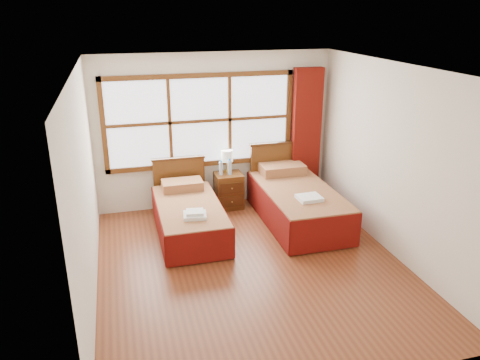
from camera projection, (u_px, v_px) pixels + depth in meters
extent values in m
plane|color=brown|center=(252.00, 266.00, 6.28)|extent=(4.50, 4.50, 0.00)
plane|color=white|center=(254.00, 68.00, 5.37)|extent=(4.50, 4.50, 0.00)
plane|color=silver|center=(215.00, 131.00, 7.86)|extent=(4.00, 0.00, 4.00)
plane|color=silver|center=(85.00, 190.00, 5.34)|extent=(0.00, 4.50, 4.50)
plane|color=silver|center=(394.00, 162.00, 6.31)|extent=(0.00, 4.50, 4.50)
cube|color=white|center=(200.00, 121.00, 7.71)|extent=(3.00, 0.02, 1.40)
cube|color=#573013|center=(202.00, 164.00, 7.95)|extent=(3.16, 0.06, 0.08)
cube|color=#573013|center=(199.00, 75.00, 7.43)|extent=(3.16, 0.06, 0.08)
cube|color=#573013|center=(103.00, 127.00, 7.31)|extent=(0.08, 0.06, 1.56)
cube|color=#573013|center=(288.00, 116.00, 8.06)|extent=(0.08, 0.06, 1.56)
cube|color=#573013|center=(170.00, 123.00, 7.57)|extent=(0.05, 0.05, 1.40)
cube|color=#573013|center=(230.00, 119.00, 7.81)|extent=(0.05, 0.05, 1.40)
cube|color=#573013|center=(200.00, 121.00, 7.69)|extent=(3.00, 0.05, 0.05)
cube|color=maroon|center=(306.00, 134.00, 8.17)|extent=(0.50, 0.16, 2.30)
cube|color=#40220D|center=(190.00, 226.00, 7.10)|extent=(0.82, 1.65, 0.27)
cube|color=maroon|center=(189.00, 212.00, 7.01)|extent=(0.92, 1.83, 0.22)
cube|color=maroon|center=(159.00, 223.00, 6.94)|extent=(0.03, 1.83, 0.46)
cube|color=maroon|center=(219.00, 216.00, 7.17)|extent=(0.03, 1.83, 0.46)
cube|color=maroon|center=(201.00, 248.00, 6.23)|extent=(0.92, 0.03, 0.46)
cube|color=maroon|center=(182.00, 185.00, 7.55)|extent=(0.65, 0.38, 0.14)
cube|color=#573013|center=(179.00, 184.00, 7.90)|extent=(0.86, 0.06, 0.90)
cube|color=#40220D|center=(178.00, 158.00, 7.74)|extent=(0.90, 0.08, 0.04)
cube|color=#40220D|center=(297.00, 213.00, 7.52)|extent=(0.95, 1.89, 0.31)
cube|color=maroon|center=(298.00, 197.00, 7.42)|extent=(1.06, 2.10, 0.26)
cube|color=maroon|center=(266.00, 209.00, 7.34)|extent=(0.03, 2.10, 0.52)
cube|color=maroon|center=(328.00, 202.00, 7.60)|extent=(0.03, 2.10, 0.52)
cube|color=maroon|center=(325.00, 234.00, 6.53)|extent=(1.06, 0.03, 0.52)
cube|color=maroon|center=(282.00, 169.00, 8.03)|extent=(0.74, 0.43, 0.16)
cube|color=#573013|center=(277.00, 172.00, 8.30)|extent=(0.99, 0.06, 1.03)
cube|color=#40220D|center=(278.00, 143.00, 8.12)|extent=(1.03, 0.08, 0.04)
cube|color=#573013|center=(229.00, 190.00, 8.03)|extent=(0.46, 0.41, 0.61)
cube|color=#40220D|center=(232.00, 202.00, 7.87)|extent=(0.40, 0.02, 0.18)
cube|color=#40220D|center=(232.00, 188.00, 7.79)|extent=(0.40, 0.02, 0.18)
sphere|color=#B2873C|center=(232.00, 202.00, 7.86)|extent=(0.03, 0.03, 0.03)
sphere|color=#B2873C|center=(232.00, 189.00, 7.77)|extent=(0.03, 0.03, 0.03)
cube|color=white|center=(195.00, 215.00, 6.55)|extent=(0.36, 0.32, 0.05)
cube|color=white|center=(195.00, 212.00, 6.54)|extent=(0.27, 0.24, 0.05)
cube|color=white|center=(309.00, 198.00, 6.96)|extent=(0.36, 0.32, 0.05)
cylinder|color=gold|center=(227.00, 171.00, 8.02)|extent=(0.12, 0.12, 0.02)
cylinder|color=gold|center=(227.00, 166.00, 7.99)|extent=(0.03, 0.03, 0.16)
cylinder|color=white|center=(227.00, 156.00, 7.93)|extent=(0.20, 0.20, 0.20)
cylinder|color=#A6BED6|center=(221.00, 168.00, 7.84)|extent=(0.07, 0.07, 0.22)
cylinder|color=blue|center=(221.00, 161.00, 7.80)|extent=(0.03, 0.03, 0.03)
cylinder|color=#A6BED6|center=(230.00, 168.00, 7.85)|extent=(0.07, 0.07, 0.24)
cylinder|color=blue|center=(230.00, 160.00, 7.80)|extent=(0.04, 0.04, 0.03)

